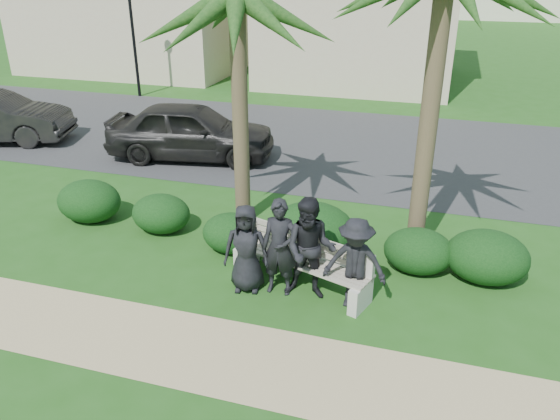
{
  "coord_description": "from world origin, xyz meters",
  "views": [
    {
      "loc": [
        2.81,
        -7.44,
        5.14
      ],
      "look_at": [
        0.26,
        1.0,
        1.03
      ],
      "focal_mm": 35.0,
      "sensor_mm": 36.0,
      "label": 1
    }
  ],
  "objects_px": {
    "park_bench": "(301,265)",
    "man_d": "(355,264)",
    "car_a": "(191,131)",
    "man_a": "(246,248)",
    "man_b": "(280,247)",
    "palm_left": "(237,1)",
    "man_c": "(310,249)",
    "street_lamp": "(132,20)"
  },
  "relations": [
    {
      "from": "street_lamp",
      "to": "car_a",
      "type": "distance_m",
      "value": 8.45
    },
    {
      "from": "man_b",
      "to": "man_d",
      "type": "height_order",
      "value": "man_b"
    },
    {
      "from": "man_c",
      "to": "man_b",
      "type": "bearing_deg",
      "value": 178.43
    },
    {
      "from": "man_b",
      "to": "man_d",
      "type": "bearing_deg",
      "value": -4.4
    },
    {
      "from": "street_lamp",
      "to": "man_b",
      "type": "relative_size",
      "value": 2.56
    },
    {
      "from": "man_a",
      "to": "man_c",
      "type": "distance_m",
      "value": 1.07
    },
    {
      "from": "park_bench",
      "to": "man_a",
      "type": "relative_size",
      "value": 1.72
    },
    {
      "from": "street_lamp",
      "to": "park_bench",
      "type": "relative_size",
      "value": 1.62
    },
    {
      "from": "street_lamp",
      "to": "palm_left",
      "type": "relative_size",
      "value": 0.8
    },
    {
      "from": "palm_left",
      "to": "car_a",
      "type": "height_order",
      "value": "palm_left"
    },
    {
      "from": "street_lamp",
      "to": "car_a",
      "type": "relative_size",
      "value": 0.94
    },
    {
      "from": "man_d",
      "to": "palm_left",
      "type": "height_order",
      "value": "palm_left"
    },
    {
      "from": "car_a",
      "to": "man_a",
      "type": "bearing_deg",
      "value": -157.04
    },
    {
      "from": "man_d",
      "to": "car_a",
      "type": "bearing_deg",
      "value": 132.54
    },
    {
      "from": "man_a",
      "to": "man_d",
      "type": "xyz_separation_m",
      "value": [
        1.8,
        0.02,
        0.01
      ]
    },
    {
      "from": "man_a",
      "to": "man_b",
      "type": "height_order",
      "value": "man_b"
    },
    {
      "from": "park_bench",
      "to": "man_d",
      "type": "relative_size",
      "value": 1.71
    },
    {
      "from": "street_lamp",
      "to": "park_bench",
      "type": "bearing_deg",
      "value": -49.92
    },
    {
      "from": "man_c",
      "to": "car_a",
      "type": "relative_size",
      "value": 0.38
    },
    {
      "from": "park_bench",
      "to": "man_b",
      "type": "relative_size",
      "value": 1.57
    },
    {
      "from": "man_b",
      "to": "palm_left",
      "type": "relative_size",
      "value": 0.31
    },
    {
      "from": "street_lamp",
      "to": "palm_left",
      "type": "height_order",
      "value": "palm_left"
    },
    {
      "from": "man_d",
      "to": "car_a",
      "type": "xyz_separation_m",
      "value": [
        -5.53,
        5.79,
        0.01
      ]
    },
    {
      "from": "man_b",
      "to": "car_a",
      "type": "bearing_deg",
      "value": 124.5
    },
    {
      "from": "street_lamp",
      "to": "man_d",
      "type": "bearing_deg",
      "value": -48.09
    },
    {
      "from": "street_lamp",
      "to": "man_a",
      "type": "xyz_separation_m",
      "value": [
        9.0,
        -12.05,
        -2.18
      ]
    },
    {
      "from": "street_lamp",
      "to": "man_a",
      "type": "relative_size",
      "value": 2.79
    },
    {
      "from": "man_c",
      "to": "palm_left",
      "type": "relative_size",
      "value": 0.33
    },
    {
      "from": "street_lamp",
      "to": "man_c",
      "type": "bearing_deg",
      "value": -49.95
    },
    {
      "from": "park_bench",
      "to": "man_b",
      "type": "bearing_deg",
      "value": -115.75
    },
    {
      "from": "man_b",
      "to": "palm_left",
      "type": "xyz_separation_m",
      "value": [
        -1.54,
        2.39,
        3.57
      ]
    },
    {
      "from": "man_a",
      "to": "car_a",
      "type": "xyz_separation_m",
      "value": [
        -3.73,
        5.81,
        0.01
      ]
    },
    {
      "from": "man_a",
      "to": "man_c",
      "type": "height_order",
      "value": "man_c"
    },
    {
      "from": "man_b",
      "to": "palm_left",
      "type": "height_order",
      "value": "palm_left"
    },
    {
      "from": "palm_left",
      "to": "car_a",
      "type": "xyz_separation_m",
      "value": [
        -2.75,
        3.35,
        -3.63
      ]
    },
    {
      "from": "man_a",
      "to": "man_c",
      "type": "xyz_separation_m",
      "value": [
        1.06,
        0.09,
        0.11
      ]
    },
    {
      "from": "palm_left",
      "to": "street_lamp",
      "type": "bearing_deg",
      "value": 129.89
    },
    {
      "from": "man_a",
      "to": "man_d",
      "type": "relative_size",
      "value": 0.99
    },
    {
      "from": "park_bench",
      "to": "palm_left",
      "type": "distance_m",
      "value": 4.89
    },
    {
      "from": "park_bench",
      "to": "palm_left",
      "type": "xyz_separation_m",
      "value": [
        -1.82,
        2.1,
        4.02
      ]
    },
    {
      "from": "man_d",
      "to": "man_b",
      "type": "bearing_deg",
      "value": 176.68
    },
    {
      "from": "man_c",
      "to": "palm_left",
      "type": "bearing_deg",
      "value": 127.17
    }
  ]
}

